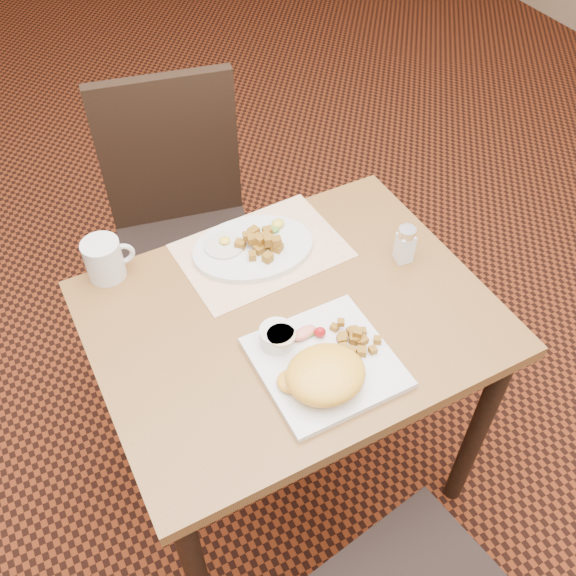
{
  "coord_description": "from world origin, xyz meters",
  "views": [
    {
      "loc": [
        -0.45,
        -0.84,
        1.87
      ],
      "look_at": [
        -0.0,
        0.02,
        0.82
      ],
      "focal_mm": 40.0,
      "sensor_mm": 36.0,
      "label": 1
    }
  ],
  "objects_px": {
    "plate_oval": "(253,248)",
    "coffee_mug": "(105,259)",
    "table": "(292,343)",
    "salt_shaker": "(405,244)",
    "chair_far": "(183,221)",
    "plate_square": "(325,362)"
  },
  "relations": [
    {
      "from": "table",
      "to": "coffee_mug",
      "type": "xyz_separation_m",
      "value": [
        -0.33,
        0.32,
        0.16
      ]
    },
    {
      "from": "plate_square",
      "to": "coffee_mug",
      "type": "xyz_separation_m",
      "value": [
        -0.33,
        0.48,
        0.04
      ]
    },
    {
      "from": "chair_far",
      "to": "salt_shaker",
      "type": "distance_m",
      "value": 0.77
    },
    {
      "from": "plate_oval",
      "to": "salt_shaker",
      "type": "bearing_deg",
      "value": -32.12
    },
    {
      "from": "chair_far",
      "to": "plate_square",
      "type": "xyz_separation_m",
      "value": [
        0.03,
        -0.82,
        0.22
      ]
    },
    {
      "from": "chair_far",
      "to": "salt_shaker",
      "type": "bearing_deg",
      "value": 131.61
    },
    {
      "from": "plate_oval",
      "to": "salt_shaker",
      "type": "relative_size",
      "value": 3.05
    },
    {
      "from": "table",
      "to": "plate_square",
      "type": "distance_m",
      "value": 0.2
    },
    {
      "from": "table",
      "to": "salt_shaker",
      "type": "bearing_deg",
      "value": 5.13
    },
    {
      "from": "table",
      "to": "plate_oval",
      "type": "relative_size",
      "value": 2.96
    },
    {
      "from": "table",
      "to": "salt_shaker",
      "type": "xyz_separation_m",
      "value": [
        0.33,
        0.03,
        0.16
      ]
    },
    {
      "from": "table",
      "to": "plate_oval",
      "type": "bearing_deg",
      "value": 87.28
    },
    {
      "from": "plate_oval",
      "to": "table",
      "type": "bearing_deg",
      "value": -92.72
    },
    {
      "from": "plate_oval",
      "to": "plate_square",
      "type": "bearing_deg",
      "value": -92.37
    },
    {
      "from": "table",
      "to": "salt_shaker",
      "type": "relative_size",
      "value": 9.0
    },
    {
      "from": "table",
      "to": "plate_oval",
      "type": "height_order",
      "value": "plate_oval"
    },
    {
      "from": "plate_oval",
      "to": "coffee_mug",
      "type": "distance_m",
      "value": 0.36
    },
    {
      "from": "table",
      "to": "salt_shaker",
      "type": "distance_m",
      "value": 0.36
    },
    {
      "from": "coffee_mug",
      "to": "table",
      "type": "bearing_deg",
      "value": -43.68
    },
    {
      "from": "salt_shaker",
      "to": "chair_far",
      "type": "bearing_deg",
      "value": 120.05
    },
    {
      "from": "plate_oval",
      "to": "coffee_mug",
      "type": "relative_size",
      "value": 2.52
    },
    {
      "from": "table",
      "to": "coffee_mug",
      "type": "height_order",
      "value": "coffee_mug"
    }
  ]
}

